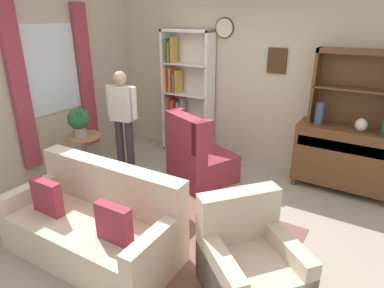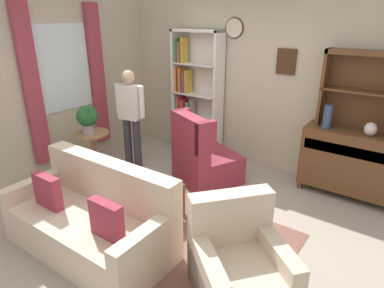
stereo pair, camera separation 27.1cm
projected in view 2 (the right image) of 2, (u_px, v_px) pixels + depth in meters
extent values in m
cube|color=#9E9384|center=(176.00, 221.00, 4.02)|extent=(5.40, 4.60, 0.02)
cube|color=#BCB299|center=(261.00, 79.00, 5.10)|extent=(5.00, 0.06, 2.80)
cylinder|color=beige|center=(234.00, 28.00, 5.07)|extent=(0.28, 0.03, 0.28)
torus|color=#382314|center=(234.00, 28.00, 5.07)|extent=(0.31, 0.02, 0.31)
cube|color=#422816|center=(286.00, 62.00, 4.74)|extent=(0.28, 0.03, 0.36)
cube|color=#BCB299|center=(40.00, 81.00, 4.90)|extent=(0.06, 4.20, 2.80)
cube|color=silver|center=(64.00, 68.00, 5.11)|extent=(0.02, 0.90, 1.30)
cube|color=#9E3847|center=(32.00, 88.00, 4.72)|extent=(0.08, 0.24, 2.30)
cube|color=#9E3847|center=(97.00, 76.00, 5.59)|extent=(0.08, 0.24, 2.30)
cube|color=brown|center=(173.00, 239.00, 3.67)|extent=(2.41, 1.92, 0.01)
cube|color=silver|center=(177.00, 91.00, 5.90)|extent=(0.04, 0.30, 2.10)
cube|color=silver|center=(218.00, 98.00, 5.43)|extent=(0.04, 0.30, 2.10)
cube|color=silver|center=(197.00, 31.00, 5.29)|extent=(0.90, 0.30, 0.04)
cube|color=silver|center=(197.00, 150.00, 6.04)|extent=(0.90, 0.30, 0.04)
cube|color=silver|center=(202.00, 93.00, 5.77)|extent=(0.90, 0.01, 2.10)
cube|color=silver|center=(197.00, 123.00, 5.85)|extent=(0.86, 0.30, 0.02)
cube|color=#3F3833|center=(179.00, 134.00, 6.16)|extent=(0.03, 0.12, 0.41)
cube|color=#337247|center=(180.00, 138.00, 6.16)|extent=(0.04, 0.22, 0.28)
cube|color=#337247|center=(182.00, 136.00, 6.12)|extent=(0.03, 0.21, 0.36)
cube|color=#B22D33|center=(184.00, 135.00, 6.08)|extent=(0.04, 0.22, 0.43)
cube|color=#723F7F|center=(186.00, 137.00, 6.08)|extent=(0.02, 0.20, 0.35)
cube|color=#723F7F|center=(187.00, 139.00, 6.07)|extent=(0.04, 0.19, 0.28)
cube|color=#337247|center=(189.00, 136.00, 6.02)|extent=(0.02, 0.11, 0.43)
cube|color=#284C8C|center=(191.00, 136.00, 6.00)|extent=(0.03, 0.13, 0.44)
cube|color=silver|center=(197.00, 94.00, 5.66)|extent=(0.86, 0.30, 0.02)
cube|color=#337247|center=(178.00, 108.00, 5.98)|extent=(0.03, 0.15, 0.38)
cube|color=gray|center=(180.00, 108.00, 5.95)|extent=(0.02, 0.17, 0.42)
cube|color=#B22D33|center=(181.00, 108.00, 5.93)|extent=(0.03, 0.22, 0.43)
cube|color=#CC7233|center=(183.00, 110.00, 5.93)|extent=(0.04, 0.12, 0.35)
cube|color=#B22D33|center=(185.00, 110.00, 5.90)|extent=(0.03, 0.15, 0.38)
cube|color=#3F3833|center=(187.00, 113.00, 5.89)|extent=(0.02, 0.11, 0.28)
cube|color=gray|center=(188.00, 111.00, 5.86)|extent=(0.03, 0.14, 0.34)
cube|color=#337247|center=(190.00, 111.00, 5.83)|extent=(0.04, 0.14, 0.35)
cube|color=gray|center=(192.00, 110.00, 5.80)|extent=(0.03, 0.13, 0.43)
cube|color=silver|center=(197.00, 64.00, 5.48)|extent=(0.86, 0.30, 0.02)
cube|color=#CC7233|center=(178.00, 79.00, 5.79)|extent=(0.03, 0.17, 0.41)
cube|color=#3F3833|center=(180.00, 82.00, 5.78)|extent=(0.04, 0.11, 0.32)
cube|color=#CC7233|center=(182.00, 80.00, 5.74)|extent=(0.04, 0.20, 0.42)
cube|color=gold|center=(185.00, 83.00, 5.73)|extent=(0.04, 0.11, 0.32)
cube|color=#723F7F|center=(186.00, 83.00, 5.70)|extent=(0.02, 0.21, 0.34)
cube|color=gold|center=(188.00, 82.00, 5.67)|extent=(0.04, 0.18, 0.39)
cube|color=#CC7233|center=(178.00, 53.00, 5.62)|extent=(0.03, 0.15, 0.31)
cube|color=#337247|center=(179.00, 50.00, 5.59)|extent=(0.03, 0.22, 0.39)
cube|color=#CC7233|center=(181.00, 52.00, 5.58)|extent=(0.04, 0.16, 0.33)
cube|color=#3F3833|center=(183.00, 51.00, 5.55)|extent=(0.03, 0.19, 0.36)
cube|color=gold|center=(184.00, 50.00, 5.53)|extent=(0.03, 0.19, 0.41)
cube|color=brown|center=(353.00, 161.00, 4.38)|extent=(1.30, 0.45, 0.82)
cube|color=brown|center=(300.00, 185.00, 4.75)|extent=(0.06, 0.06, 0.10)
cube|color=brown|center=(308.00, 176.00, 5.01)|extent=(0.06, 0.06, 0.10)
cube|color=#492C18|center=(352.00, 152.00, 4.14)|extent=(1.20, 0.01, 0.14)
cube|color=brown|center=(324.00, 87.00, 4.41)|extent=(0.04, 0.26, 1.00)
cube|color=brown|center=(375.00, 53.00, 3.94)|extent=(1.10, 0.26, 0.06)
cube|color=brown|center=(368.00, 92.00, 4.11)|extent=(1.06, 0.26, 0.02)
cube|color=brown|center=(370.00, 91.00, 4.21)|extent=(1.10, 0.01, 1.00)
cylinder|color=#33476B|center=(327.00, 117.00, 4.33)|extent=(0.11, 0.11, 0.31)
ellipsoid|color=beige|center=(370.00, 129.00, 4.08)|extent=(0.15, 0.15, 0.17)
cube|color=beige|center=(89.00, 232.00, 3.45)|extent=(1.82, 0.89, 0.42)
cube|color=beige|center=(109.00, 181.00, 3.54)|extent=(1.80, 0.24, 0.48)
cube|color=beige|center=(42.00, 201.00, 3.86)|extent=(0.16, 0.85, 0.60)
cube|color=beige|center=(149.00, 256.00, 2.98)|extent=(0.16, 0.85, 0.60)
cube|color=maroon|center=(48.00, 191.00, 3.46)|extent=(0.36, 0.11, 0.36)
cube|color=maroon|center=(107.00, 220.00, 2.98)|extent=(0.36, 0.11, 0.36)
cube|color=white|center=(107.00, 161.00, 3.45)|extent=(0.36, 0.19, 0.00)
cube|color=beige|center=(241.00, 280.00, 2.84)|extent=(1.08, 1.08, 0.40)
cube|color=beige|center=(230.00, 217.00, 2.95)|extent=(0.62, 0.69, 0.48)
cube|color=beige|center=(207.00, 279.00, 2.74)|extent=(0.69, 0.60, 0.55)
cube|color=beige|center=(274.00, 267.00, 2.88)|extent=(0.69, 0.60, 0.55)
cube|color=maroon|center=(208.00, 167.00, 4.92)|extent=(1.04, 1.05, 0.42)
cube|color=maroon|center=(190.00, 137.00, 4.59)|extent=(0.79, 0.50, 0.63)
cube|color=maroon|center=(206.00, 138.00, 4.30)|extent=(0.20, 0.30, 0.44)
cube|color=maroon|center=(181.00, 124.00, 4.84)|extent=(0.20, 0.30, 0.44)
cylinder|color=#997047|center=(92.00, 134.00, 5.06)|extent=(0.52, 0.52, 0.03)
cylinder|color=#997047|center=(94.00, 153.00, 5.17)|extent=(0.08, 0.08, 0.61)
cylinder|color=#997047|center=(96.00, 170.00, 5.28)|extent=(0.36, 0.36, 0.03)
cylinder|color=gray|center=(89.00, 129.00, 4.98)|extent=(0.18, 0.18, 0.15)
sphere|color=#235B2D|center=(87.00, 116.00, 4.90)|extent=(0.31, 0.31, 0.31)
ellipsoid|color=#235B2D|center=(90.00, 116.00, 4.81)|extent=(0.09, 0.05, 0.22)
ellipsoid|color=#235B2D|center=(94.00, 114.00, 4.89)|extent=(0.09, 0.05, 0.22)
ellipsoid|color=#235B2D|center=(87.00, 116.00, 4.79)|extent=(0.09, 0.05, 0.22)
ellipsoid|color=#235B2D|center=(89.00, 112.00, 4.99)|extent=(0.09, 0.05, 0.22)
cylinder|color=gray|center=(77.00, 179.00, 4.90)|extent=(0.15, 0.15, 0.12)
sphere|color=#387F42|center=(75.00, 169.00, 4.85)|extent=(0.25, 0.25, 0.25)
ellipsoid|color=#387F42|center=(72.00, 165.00, 4.89)|extent=(0.07, 0.04, 0.17)
ellipsoid|color=#387F42|center=(77.00, 169.00, 4.77)|extent=(0.07, 0.04, 0.17)
ellipsoid|color=#387F42|center=(74.00, 165.00, 4.91)|extent=(0.07, 0.04, 0.17)
cylinder|color=#38333D|center=(128.00, 142.00, 5.31)|extent=(0.14, 0.14, 0.82)
cylinder|color=#38333D|center=(137.00, 144.00, 5.24)|extent=(0.14, 0.14, 0.82)
cube|color=silver|center=(130.00, 102.00, 5.03)|extent=(0.37, 0.25, 0.52)
sphere|color=tan|center=(128.00, 77.00, 4.89)|extent=(0.23, 0.23, 0.20)
cylinder|color=silver|center=(118.00, 99.00, 5.12)|extent=(0.09, 0.09, 0.48)
cylinder|color=silver|center=(142.00, 102.00, 4.93)|extent=(0.09, 0.09, 0.48)
cube|color=brown|center=(147.00, 184.00, 4.02)|extent=(0.80, 0.50, 0.03)
cube|color=brown|center=(114.00, 197.00, 4.14)|extent=(0.05, 0.05, 0.39)
cube|color=brown|center=(158.00, 217.00, 3.73)|extent=(0.05, 0.05, 0.39)
cube|color=brown|center=(139.00, 184.00, 4.47)|extent=(0.05, 0.05, 0.39)
cube|color=brown|center=(182.00, 201.00, 4.06)|extent=(0.05, 0.05, 0.39)
cube|color=gray|center=(140.00, 183.00, 3.99)|extent=(0.17, 0.15, 0.02)
cube|color=gray|center=(141.00, 182.00, 3.98)|extent=(0.17, 0.14, 0.02)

